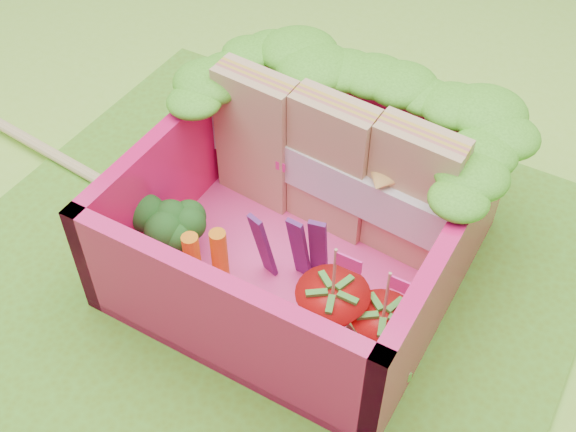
% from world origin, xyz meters
% --- Properties ---
extents(ground, '(14.00, 14.00, 0.00)m').
position_xyz_m(ground, '(0.00, 0.00, 0.00)').
color(ground, '#95D63C').
rests_on(ground, ground).
extents(placemat, '(2.60, 2.60, 0.03)m').
position_xyz_m(placemat, '(0.00, 0.00, 0.01)').
color(placemat, '#5F9922').
rests_on(placemat, ground).
extents(bento_floor, '(1.30, 1.30, 0.05)m').
position_xyz_m(bento_floor, '(0.14, 0.20, 0.06)').
color(bento_floor, '#FF4197').
rests_on(bento_floor, placemat).
extents(bento_box, '(1.30, 1.30, 0.55)m').
position_xyz_m(bento_box, '(0.14, 0.20, 0.31)').
color(bento_box, '#DE125B').
rests_on(bento_box, placemat).
extents(lettuce_ruffle, '(1.43, 0.77, 0.11)m').
position_xyz_m(lettuce_ruffle, '(0.14, 0.67, 0.64)').
color(lettuce_ruffle, '#3B8D19').
rests_on(lettuce_ruffle, bento_box).
extents(sandwich_stack, '(1.18, 0.27, 0.65)m').
position_xyz_m(sandwich_stack, '(0.14, 0.44, 0.40)').
color(sandwich_stack, tan).
rests_on(sandwich_stack, bento_floor).
extents(broccoli, '(0.34, 0.34, 0.25)m').
position_xyz_m(broccoli, '(-0.36, -0.07, 0.26)').
color(broccoli, '#71B055').
rests_on(broccoli, bento_floor).
extents(carrot_sticks, '(0.15, 0.14, 0.28)m').
position_xyz_m(carrot_sticks, '(-0.13, -0.13, 0.22)').
color(carrot_sticks, orange).
rests_on(carrot_sticks, bento_floor).
extents(purple_wedges, '(0.27, 0.14, 0.38)m').
position_xyz_m(purple_wedges, '(0.17, 0.06, 0.27)').
color(purple_wedges, '#541B5F').
rests_on(purple_wedges, bento_floor).
extents(strawberry_left, '(0.28, 0.28, 0.52)m').
position_xyz_m(strawberry_left, '(0.44, -0.13, 0.22)').
color(strawberry_left, red).
rests_on(strawberry_left, bento_floor).
extents(strawberry_right, '(0.25, 0.25, 0.49)m').
position_xyz_m(strawberry_right, '(0.64, -0.10, 0.21)').
color(strawberry_right, red).
rests_on(strawberry_right, bento_floor).
extents(snap_peas, '(0.54, 0.33, 0.05)m').
position_xyz_m(snap_peas, '(0.49, -0.13, 0.11)').
color(snap_peas, '#6ABB3A').
rests_on(snap_peas, bento_floor).
extents(chopsticks, '(2.42, 0.29, 0.04)m').
position_xyz_m(chopsticks, '(-0.92, 0.14, 0.05)').
color(chopsticks, '#E0C27B').
rests_on(chopsticks, placemat).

